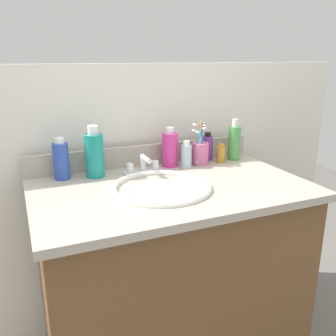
{
  "coord_description": "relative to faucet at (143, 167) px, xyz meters",
  "views": [
    {
      "loc": [
        -0.52,
        -1.17,
        1.33
      ],
      "look_at": [
        -0.01,
        0.0,
        0.94
      ],
      "focal_mm": 38.92,
      "sensor_mm": 36.0,
      "label": 1
    }
  ],
  "objects": [
    {
      "name": "bottle_oil_amber",
      "position": [
        0.38,
        0.03,
        0.01
      ],
      "size": [
        0.04,
        0.04,
        0.08
      ],
      "color": "gold",
      "rests_on": "countertop"
    },
    {
      "name": "faucet",
      "position": [
        0.0,
        0.0,
        0.0
      ],
      "size": [
        0.16,
        0.1,
        0.08
      ],
      "color": "silver",
      "rests_on": "countertop"
    },
    {
      "name": "bottle_toner_green",
      "position": [
        0.46,
        0.04,
        0.05
      ],
      "size": [
        0.06,
        0.06,
        0.19
      ],
      "color": "#4C9E4C",
      "rests_on": "countertop"
    },
    {
      "name": "backsplash",
      "position": [
        0.05,
        0.12,
        0.02
      ],
      "size": [
        1.02,
        0.02,
        0.09
      ],
      "primitive_type": "cube",
      "color": "#B2A899",
      "rests_on": "countertop"
    },
    {
      "name": "bottle_shampoo_blue",
      "position": [
        -0.32,
        0.06,
        0.05
      ],
      "size": [
        0.06,
        0.06,
        0.17
      ],
      "color": "#2D4CB2",
      "rests_on": "countertop"
    },
    {
      "name": "sink_basin",
      "position": [
        -0.0,
        -0.19,
        -0.06
      ],
      "size": [
        0.37,
        0.37,
        0.11
      ],
      "color": "white",
      "rests_on": "countertop"
    },
    {
      "name": "countertop",
      "position": [
        0.05,
        -0.18,
        -0.04
      ],
      "size": [
        1.02,
        0.62,
        0.03
      ],
      "primitive_type": "cube",
      "color": "#B2A899",
      "rests_on": "vanity_cabinet"
    },
    {
      "name": "back_wall",
      "position": [
        0.05,
        0.19,
        -0.24
      ],
      "size": [
        2.12,
        0.04,
        1.3
      ],
      "primitive_type": "cube",
      "color": "white",
      "rests_on": "ground_plane"
    },
    {
      "name": "bottle_soap_pink",
      "position": [
        0.14,
        0.06,
        0.05
      ],
      "size": [
        0.07,
        0.07,
        0.17
      ],
      "color": "#D8338C",
      "rests_on": "countertop"
    },
    {
      "name": "bottle_mouthwash_teal",
      "position": [
        -0.19,
        0.04,
        0.06
      ],
      "size": [
        0.07,
        0.07,
        0.21
      ],
      "color": "teal",
      "rests_on": "countertop"
    },
    {
      "name": "cup_pink",
      "position": [
        0.28,
        0.03,
        0.03
      ],
      "size": [
        0.08,
        0.08,
        0.2
      ],
      "color": "#D16693",
      "rests_on": "countertop"
    },
    {
      "name": "bottle_cream_purple",
      "position": [
        0.34,
        0.08,
        0.03
      ],
      "size": [
        0.05,
        0.05,
        0.13
      ],
      "color": "#7A3899",
      "rests_on": "countertop"
    },
    {
      "name": "bottle_gel_clear",
      "position": [
        0.2,
        0.02,
        0.03
      ],
      "size": [
        0.05,
        0.05,
        0.12
      ],
      "color": "silver",
      "rests_on": "countertop"
    },
    {
      "name": "vanity_cabinet",
      "position": [
        0.05,
        -0.18,
        -0.48
      ],
      "size": [
        0.98,
        0.57,
        0.84
      ],
      "primitive_type": "cube",
      "color": "brown",
      "rests_on": "ground_plane"
    }
  ]
}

